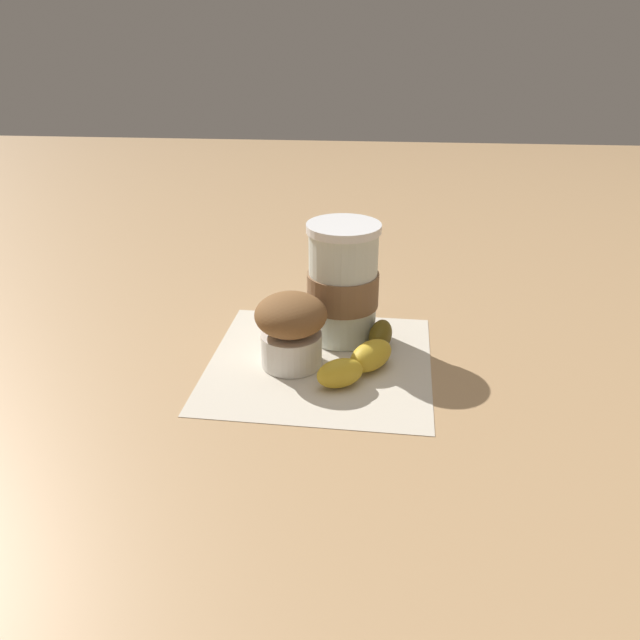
# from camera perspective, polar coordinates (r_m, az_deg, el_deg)

# --- Properties ---
(ground_plane) EXTENTS (3.00, 3.00, 0.00)m
(ground_plane) POSITION_cam_1_polar(r_m,az_deg,el_deg) (0.77, 0.00, -3.90)
(ground_plane) COLOR tan
(paper_napkin) EXTENTS (0.28, 0.28, 0.00)m
(paper_napkin) POSITION_cam_1_polar(r_m,az_deg,el_deg) (0.77, 0.00, -3.85)
(paper_napkin) COLOR beige
(paper_napkin) RESTS_ON ground_plane
(coffee_cup) EXTENTS (0.09, 0.09, 0.15)m
(coffee_cup) POSITION_cam_1_polar(r_m,az_deg,el_deg) (0.79, 2.10, 3.35)
(coffee_cup) COLOR silver
(coffee_cup) RESTS_ON paper_napkin
(muffin) EXTENTS (0.09, 0.09, 0.09)m
(muffin) POSITION_cam_1_polar(r_m,az_deg,el_deg) (0.74, -2.66, -0.71)
(muffin) COLOR white
(muffin) RESTS_ON paper_napkin
(banana) EXTENTS (0.15, 0.10, 0.04)m
(banana) POSITION_cam_1_polar(r_m,az_deg,el_deg) (0.75, 4.17, -3.13)
(banana) COLOR gold
(banana) RESTS_ON paper_napkin
(wooden_stirrer) EXTENTS (0.10, 0.05, 0.00)m
(wooden_stirrer) POSITION_cam_1_polar(r_m,az_deg,el_deg) (0.92, 2.88, 1.50)
(wooden_stirrer) COLOR tan
(wooden_stirrer) RESTS_ON ground_plane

